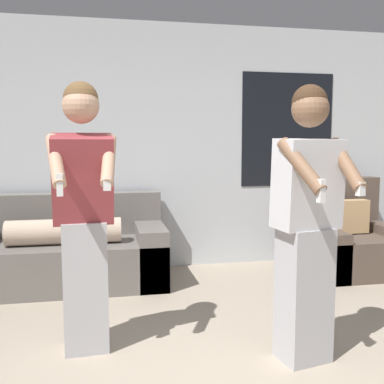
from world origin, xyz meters
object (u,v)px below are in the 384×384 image
object	(u,v)px
armchair	(350,242)
person_right	(307,222)
couch	(66,253)
person_left	(84,214)

from	to	relation	value
armchair	person_right	xyz separation A→B (m)	(-1.40, -1.82, 0.59)
couch	armchair	distance (m)	3.02
couch	person_right	xyz separation A→B (m)	(1.63, -1.92, 0.59)
couch	person_left	bearing A→B (deg)	-80.86
armchair	person_right	distance (m)	2.37
person_left	couch	bearing A→B (deg)	99.14
person_right	armchair	bearing A→B (deg)	52.50
couch	armchair	world-z (taller)	armchair
person_right	person_left	bearing A→B (deg)	163.77
couch	person_left	size ratio (longest dim) A/B	1.08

